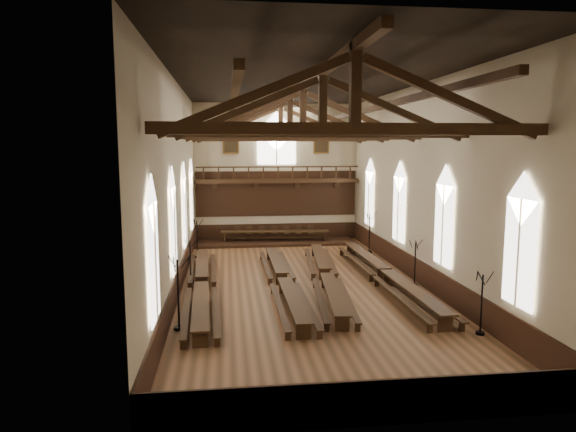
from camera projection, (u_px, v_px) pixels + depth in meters
name	position (u px, v px, depth m)	size (l,w,h in m)	color
ground	(302.00, 286.00, 25.53)	(26.00, 26.00, 0.00)	brown
room_walls	(303.00, 156.00, 24.66)	(26.00, 26.00, 26.00)	#B8AE8B
wainscot_band	(302.00, 274.00, 25.45)	(12.00, 26.00, 1.20)	black
side_windows	(303.00, 212.00, 25.03)	(11.85, 19.80, 4.50)	white
end_window	(277.00, 142.00, 37.25)	(2.80, 0.12, 3.80)	white
minstrels_gallery	(277.00, 188.00, 37.46)	(11.80, 1.24, 3.70)	#382211
portraits	(277.00, 144.00, 37.26)	(7.75, 0.09, 1.45)	brown
roof_trusses	(303.00, 119.00, 24.43)	(11.70, 25.70, 2.80)	#382211
refectory_row_a	(201.00, 283.00, 24.16)	(1.66, 14.00, 0.70)	#382211
refectory_row_b	(283.00, 279.00, 24.92)	(1.42, 13.92, 0.70)	#382211
refectory_row_c	(327.00, 274.00, 25.82)	(2.10, 14.09, 0.70)	#382211
refectory_row_d	(386.00, 273.00, 25.92)	(1.64, 14.53, 0.76)	#382211
dais	(275.00, 242.00, 36.70)	(11.40, 2.82, 0.19)	black
high_table	(275.00, 232.00, 36.61)	(7.75, 1.35, 0.72)	#382211
high_chairs	(274.00, 232.00, 37.36)	(5.87, 0.47, 0.97)	#382211
candelabrum_left_near	(179.00, 307.00, 19.35)	(0.85, 0.86, 2.87)	black
candelabrum_left_mid	(191.00, 270.00, 25.97)	(0.69, 0.68, 2.31)	black
candelabrum_left_far	(197.00, 246.00, 32.03)	(0.66, 0.75, 2.43)	black
candelabrum_right_near	(481.00, 315.00, 18.86)	(0.67, 0.73, 2.39)	black
candelabrum_right_mid	(415.00, 272.00, 25.46)	(0.70, 0.67, 2.33)	black
candelabrum_right_far	(369.00, 240.00, 33.51)	(0.81, 0.80, 2.71)	black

